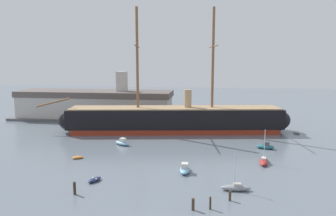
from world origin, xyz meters
TOP-DOWN VIEW (x-y plane):
  - tall_ship at (-3.11, 51.04)m, footprint 70.60×17.54m
  - dinghy_foreground_left at (-12.24, 12.80)m, footprint 2.24×2.92m
  - sailboat_foreground_right at (10.73, 12.21)m, footprint 4.70×1.67m
  - motorboat_near_centre at (2.28, 19.10)m, footprint 1.81×4.33m
  - dinghy_mid_left at (-20.12, 24.13)m, footprint 2.48×1.86m
  - sailboat_mid_right at (17.15, 26.07)m, footprint 2.52×5.35m
  - motorboat_alongside_bow at (-13.97, 35.50)m, footprint 4.44×3.67m
  - motorboat_alongside_stern at (19.25, 36.84)m, footprint 4.25×2.39m
  - dinghy_far_left at (-27.12, 56.77)m, footprint 2.06×2.75m
  - dinghy_far_right at (30.28, 53.28)m, footprint 2.22×1.88m
  - motorboat_distant_centre at (0.54, 63.60)m, footprint 4.03×2.99m
  - mooring_piling_nearest at (4.54, 4.86)m, footprint 0.41×0.41m
  - mooring_piling_left_pair at (-13.34, 7.52)m, footprint 0.41×0.41m
  - mooring_piling_right_pair at (9.61, 8.43)m, footprint 0.37×0.37m
  - mooring_piling_midwater at (6.82, 5.41)m, footprint 0.27×0.27m
  - dockside_warehouse_left at (-32.36, 67.58)m, footprint 56.59×15.78m

SIDE VIEW (x-z plane):
  - dinghy_far_right at x=30.28m, z-range 0.00..0.49m
  - dinghy_mid_left at x=-20.12m, z-range 0.00..0.54m
  - dinghy_far_left at x=-27.12m, z-range 0.00..0.60m
  - dinghy_foreground_left at x=-12.24m, z-range 0.00..0.64m
  - sailboat_foreground_right at x=10.73m, z-range -2.50..3.52m
  - motorboat_distant_centre at x=0.54m, z-range -0.23..1.33m
  - sailboat_mid_right at x=17.15m, z-range -2.79..3.92m
  - motorboat_alongside_stern at x=19.25m, z-range -0.25..1.43m
  - motorboat_alongside_bow at x=-13.97m, z-range -0.26..1.48m
  - motorboat_near_centre at x=2.28m, z-range -0.27..1.55m
  - mooring_piling_right_pair at x=9.61m, z-range 0.00..1.50m
  - mooring_piling_nearest at x=4.54m, z-range 0.00..1.67m
  - mooring_piling_midwater at x=6.82m, z-range 0.00..1.77m
  - mooring_piling_left_pair at x=-13.34m, z-range 0.00..1.95m
  - tall_ship at x=-3.11m, z-range -13.38..20.69m
  - dockside_warehouse_left at x=-32.36m, z-range -3.29..12.98m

